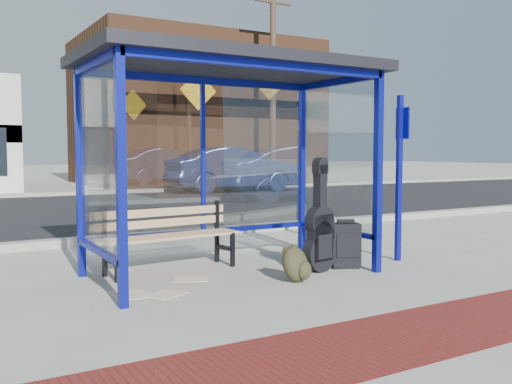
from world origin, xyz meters
TOP-DOWN VIEW (x-y plane):
  - ground at (0.00, 0.00)m, footprint 120.00×120.00m
  - brick_paver_strip at (0.00, -2.60)m, footprint 60.00×1.00m
  - curb_near at (0.00, 2.90)m, footprint 60.00×0.25m
  - street_asphalt at (0.00, 8.00)m, footprint 60.00×10.00m
  - curb_far at (0.00, 13.10)m, footprint 60.00×0.25m
  - far_sidewalk at (0.00, 15.00)m, footprint 60.00×4.00m
  - bus_shelter at (0.00, 0.07)m, footprint 3.30×1.80m
  - storefront_brown at (8.00, 18.49)m, footprint 10.00×7.08m
  - tree_right at (12.50, 22.00)m, footprint 3.60×3.60m
  - utility_pole_east at (9.00, 13.40)m, footprint 1.60×0.24m
  - bench at (-0.54, 0.55)m, footprint 1.68×0.54m
  - guitar_bag at (0.94, -0.40)m, footprint 0.47×0.22m
  - suitcase at (1.35, -0.37)m, footprint 0.39×0.33m
  - backpack at (0.41, -0.70)m, footprint 0.39×0.37m
  - sign_post at (2.23, -0.35)m, footprint 0.10×0.26m
  - newspaper_a at (-1.30, -0.34)m, footprint 0.32×0.40m
  - newspaper_b at (-0.99, -0.50)m, footprint 0.45×0.41m
  - newspaper_c at (-0.51, 0.00)m, footprint 0.46×0.42m
  - parked_car at (6.52, 12.00)m, footprint 4.77×1.84m
  - fire_hydrant at (9.81, 13.46)m, footprint 0.30×0.20m

SIDE VIEW (x-z plane):
  - ground at x=0.00m, z-range 0.00..0.00m
  - street_asphalt at x=0.00m, z-range 0.00..0.00m
  - newspaper_b at x=-0.99m, z-range 0.00..0.01m
  - newspaper_c at x=-0.51m, z-range 0.00..0.01m
  - newspaper_a at x=-1.30m, z-range 0.00..0.01m
  - far_sidewalk at x=0.00m, z-range 0.00..0.01m
  - brick_paver_strip at x=0.00m, z-range 0.00..0.01m
  - curb_near at x=0.00m, z-range 0.00..0.12m
  - curb_far at x=0.00m, z-range 0.00..0.12m
  - backpack at x=0.41m, z-range -0.01..0.38m
  - suitcase at x=1.35m, z-range -0.02..0.56m
  - fire_hydrant at x=9.81m, z-range 0.03..0.70m
  - bench at x=-0.54m, z-range 0.05..0.83m
  - guitar_bag at x=0.94m, z-range -0.17..1.08m
  - parked_car at x=6.52m, z-range 0.00..1.55m
  - sign_post at x=2.23m, z-range 0.13..2.23m
  - bus_shelter at x=0.00m, z-range 0.86..3.28m
  - storefront_brown at x=8.00m, z-range 0.00..6.40m
  - utility_pole_east at x=9.00m, z-range 0.11..8.11m
  - tree_right at x=12.50m, z-range 1.94..8.97m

